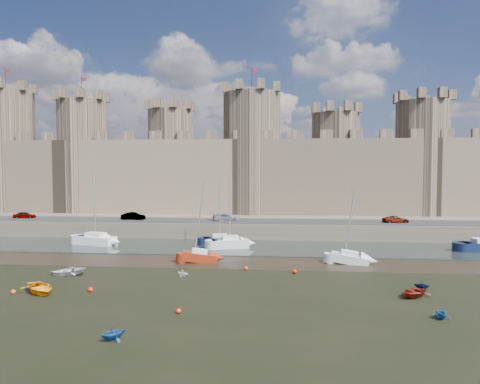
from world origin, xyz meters
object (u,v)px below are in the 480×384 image
(dinghy_0, at_px, (40,289))
(car_1, at_px, (133,216))
(car_0, at_px, (25,215))
(sailboat_2, at_px, (230,242))
(sailboat_1, at_px, (220,240))
(car_3, at_px, (396,220))
(car_2, at_px, (225,217))
(sailboat_0, at_px, (95,239))
(sailboat_5, at_px, (350,258))
(dinghy_1, at_px, (113,334))
(sailboat_4, at_px, (200,256))

(dinghy_0, bearing_deg, car_1, 46.32)
(car_0, relative_size, dinghy_0, 0.94)
(car_1, bearing_deg, sailboat_2, -114.59)
(sailboat_1, bearing_deg, car_3, 6.40)
(car_2, distance_m, sailboat_0, 20.35)
(car_2, distance_m, sailboat_1, 8.35)
(sailboat_5, relative_size, dinghy_0, 2.46)
(car_2, relative_size, sailboat_1, 0.45)
(car_3, height_order, sailboat_2, sailboat_2)
(sailboat_0, xyz_separation_m, dinghy_1, (15.78, -33.11, -0.42))
(sailboat_1, distance_m, dinghy_0, 28.32)
(car_1, relative_size, sailboat_4, 0.41)
(car_2, distance_m, sailboat_2, 11.22)
(car_2, bearing_deg, car_0, 72.75)
(sailboat_0, distance_m, sailboat_2, 19.65)
(car_0, xyz_separation_m, sailboat_0, (16.95, -10.13, -2.26))
(car_2, bearing_deg, dinghy_1, 160.71)
(sailboat_2, bearing_deg, dinghy_1, -113.28)
(sailboat_0, distance_m, sailboat_1, 17.94)
(car_0, relative_size, sailboat_1, 0.38)
(car_1, distance_m, sailboat_2, 20.49)
(car_1, bearing_deg, sailboat_1, -109.81)
(car_1, relative_size, dinghy_0, 1.04)
(car_0, distance_m, sailboat_1, 35.84)
(car_1, distance_m, sailboat_1, 17.60)
(car_0, relative_size, sailboat_5, 0.38)
(car_2, bearing_deg, sailboat_0, 102.39)
(car_2, distance_m, dinghy_1, 43.10)
(car_3, bearing_deg, sailboat_1, 97.48)
(dinghy_0, bearing_deg, sailboat_0, 53.83)
(car_0, height_order, sailboat_4, sailboat_4)
(car_1, relative_size, sailboat_2, 0.36)
(sailboat_0, bearing_deg, sailboat_5, -0.86)
(sailboat_4, height_order, dinghy_0, sailboat_4)
(dinghy_0, bearing_deg, car_3, -8.86)
(sailboat_1, bearing_deg, car_2, 81.76)
(sailboat_1, bearing_deg, sailboat_4, -103.58)
(dinghy_0, bearing_deg, sailboat_2, 8.77)
(sailboat_2, height_order, sailboat_5, sailboat_2)
(car_0, xyz_separation_m, car_2, (34.61, -0.28, 0.01))
(sailboat_2, height_order, sailboat_4, sailboat_2)
(sailboat_1, height_order, dinghy_1, sailboat_1)
(car_1, xyz_separation_m, sailboat_4, (14.76, -19.40, -2.44))
(sailboat_4, bearing_deg, car_3, 26.59)
(car_0, relative_size, sailboat_2, 0.33)
(car_0, xyz_separation_m, sailboat_1, (34.80, -8.28, -2.34))
(dinghy_0, bearing_deg, sailboat_1, 14.87)
(car_1, height_order, sailboat_5, sailboat_5)
(car_1, xyz_separation_m, sailboat_2, (17.35, -10.66, -2.30))
(car_2, bearing_deg, sailboat_2, 173.57)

